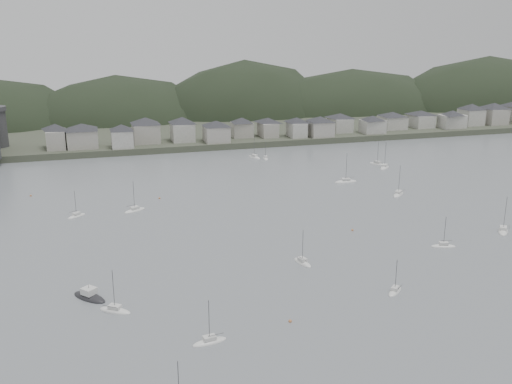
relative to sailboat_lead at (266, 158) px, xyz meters
name	(u,v)px	position (x,y,z in m)	size (l,w,h in m)	color
ground	(361,318)	(-25.62, -146.41, -0.19)	(900.00, 900.00, 0.00)	slate
far_shore_land	(165,113)	(-25.62, 148.59, 1.31)	(900.00, 250.00, 3.00)	#383D2D
forested_ridge	(178,138)	(-20.79, 122.99, -11.47)	(851.55, 103.94, 102.57)	black
waterfront_town	(290,125)	(24.96, 36.93, 8.47)	(451.48, 28.46, 12.92)	#9C998F
sailboat_lead	(266,158)	(0.00, 0.00, 0.00)	(3.09, 6.58, 8.69)	silver
moored_fleet	(237,227)	(-35.92, -86.12, -0.01)	(229.30, 178.80, 12.47)	silver
motor_launch_far	(90,297)	(-78.20, -121.45, 0.10)	(8.48, 9.08, 4.16)	black
mooring_buoys	(271,227)	(-26.13, -89.24, -0.04)	(179.16, 110.48, 0.70)	#BA6F3E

